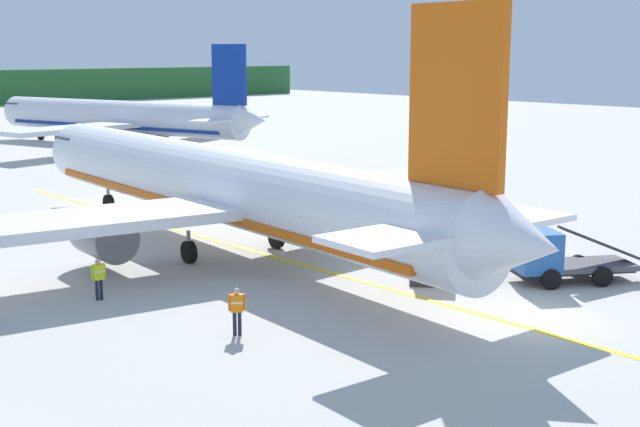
{
  "coord_description": "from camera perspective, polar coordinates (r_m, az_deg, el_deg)",
  "views": [
    {
      "loc": [
        -27.59,
        -18.04,
        10.23
      ],
      "look_at": [
        -2.24,
        10.09,
        3.02
      ],
      "focal_mm": 48.21,
      "sensor_mm": 36.0,
      "label": 1
    }
  ],
  "objects": [
    {
      "name": "ground",
      "position": [
        72.31,
        -19.16,
        1.97
      ],
      "size": [
        240.0,
        320.0,
        0.2
      ],
      "primitive_type": "cube",
      "color": "#B7B5AD"
    },
    {
      "name": "airliner_foreground",
      "position": [
        43.95,
        -6.43,
        1.76
      ],
      "size": [
        34.59,
        41.74,
        11.9
      ],
      "color": "white",
      "rests_on": "ground"
    },
    {
      "name": "airliner_mid_apron",
      "position": [
        95.45,
        -12.99,
        6.22
      ],
      "size": [
        31.07,
        37.17,
        10.84
      ],
      "color": "silver",
      "rests_on": "ground"
    },
    {
      "name": "service_truck_fuel",
      "position": [
        39.72,
        15.18,
        -2.75
      ],
      "size": [
        5.87,
        4.72,
        2.51
      ],
      "color": "#2659A5",
      "rests_on": "ground"
    },
    {
      "name": "cargo_container_near",
      "position": [
        38.68,
        7.32,
        -3.3
      ],
      "size": [
        2.51,
        2.51,
        1.88
      ],
      "color": "#333338",
      "rests_on": "ground"
    },
    {
      "name": "crew_marshaller",
      "position": [
        36.82,
        -14.49,
        -4.02
      ],
      "size": [
        0.63,
        0.28,
        1.76
      ],
      "color": "#191E33",
      "rests_on": "ground"
    },
    {
      "name": "crew_loader_left",
      "position": [
        31.47,
        -5.54,
        -6.22
      ],
      "size": [
        0.52,
        0.46,
        1.78
      ],
      "color": "#191E33",
      "rests_on": "ground"
    },
    {
      "name": "apron_guide_line",
      "position": [
        41.9,
        -1.49,
        -3.35
      ],
      "size": [
        0.3,
        60.0,
        0.01
      ],
      "primitive_type": "cube",
      "color": "yellow",
      "rests_on": "ground"
    }
  ]
}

